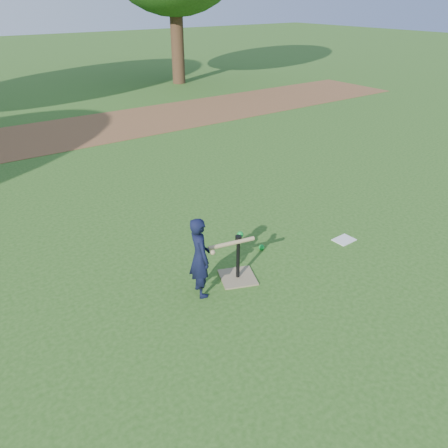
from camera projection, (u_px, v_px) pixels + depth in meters
ground at (216, 271)px, 5.70m from camera, size 80.00×80.00×0.00m
dirt_strip at (48, 136)px, 11.08m from camera, size 24.00×3.00×0.01m
child at (200, 257)px, 5.05m from camera, size 0.31×0.41×1.01m
wiffle_ball_ground at (262, 247)px, 6.15m from camera, size 0.08×0.08×0.08m
clipboard at (344, 240)px, 6.40m from camera, size 0.31×0.24×0.01m
batting_tee at (238, 271)px, 5.50m from camera, size 0.56×0.56×0.61m
swing_action at (231, 242)px, 5.22m from camera, size 0.63×0.19×0.10m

